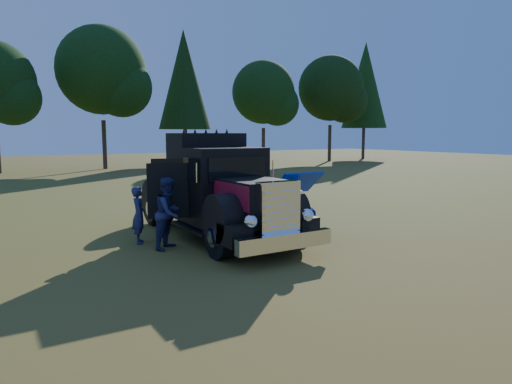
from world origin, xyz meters
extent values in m
plane|color=#43591A|center=(0.00, 0.00, 0.00)|extent=(120.00, 120.00, 0.00)
cylinder|color=#2D2116|center=(35.00, 31.00, 2.43)|extent=(0.36, 0.36, 4.86)
cone|color=black|center=(35.00, 31.00, 8.78)|extent=(5.40, 5.40, 10.12)
cylinder|color=#2D2116|center=(12.00, 31.50, 2.25)|extent=(0.36, 0.36, 4.50)
cone|color=black|center=(12.00, 31.50, 8.12)|extent=(5.00, 5.00, 9.38)
cylinder|color=#2D2116|center=(20.00, 30.00, 1.80)|extent=(0.36, 0.36, 3.60)
sphere|color=black|center=(20.00, 30.00, 7.20)|extent=(6.40, 6.40, 6.40)
sphere|color=black|center=(21.20, 29.20, 6.00)|extent=(4.40, 4.40, 4.40)
sphere|color=black|center=(-2.86, 28.74, 5.70)|extent=(4.18, 4.18, 4.18)
cylinder|color=#2D2116|center=(28.00, 29.00, 1.98)|extent=(0.36, 0.36, 3.96)
sphere|color=black|center=(28.00, 29.00, 7.92)|extent=(7.04, 7.04, 7.04)
sphere|color=black|center=(29.32, 28.12, 6.60)|extent=(4.84, 4.84, 4.84)
cylinder|color=#2D2116|center=(4.00, 30.00, 2.07)|extent=(0.36, 0.36, 4.14)
sphere|color=black|center=(4.00, 30.00, 8.28)|extent=(7.36, 7.36, 7.36)
sphere|color=black|center=(5.38, 29.08, 6.90)|extent=(5.06, 5.06, 5.06)
cylinder|color=black|center=(-0.30, -0.64, 0.55)|extent=(0.32, 1.10, 1.10)
cylinder|color=black|center=(1.80, -0.64, 0.55)|extent=(0.32, 1.10, 1.10)
cylinder|color=black|center=(-0.30, 4.16, 0.55)|extent=(0.32, 1.10, 1.10)
cylinder|color=black|center=(1.80, 4.16, 0.55)|extent=(0.32, 1.10, 1.10)
cylinder|color=black|center=(0.03, 4.16, 0.55)|extent=(0.32, 1.10, 1.10)
cylinder|color=black|center=(1.47, 4.16, 0.55)|extent=(0.32, 1.10, 1.10)
cube|color=black|center=(0.75, 1.96, 0.62)|extent=(1.60, 6.40, 0.28)
cube|color=white|center=(0.75, -1.89, 0.55)|extent=(2.50, 0.22, 0.36)
cube|color=white|center=(0.75, -1.59, 1.25)|extent=(1.05, 0.30, 1.30)
cube|color=black|center=(0.75, -0.54, 1.30)|extent=(1.35, 1.80, 1.10)
cube|color=maroon|center=(0.06, -0.54, 1.50)|extent=(0.02, 1.80, 0.60)
cube|color=maroon|center=(1.44, -0.54, 1.50)|extent=(0.02, 1.80, 0.60)
cylinder|color=black|center=(-0.20, -0.64, 0.95)|extent=(0.55, 1.24, 1.24)
cylinder|color=black|center=(1.70, -0.64, 0.95)|extent=(0.55, 1.24, 1.24)
sphere|color=white|center=(-0.03, -1.66, 1.05)|extent=(0.32, 0.32, 0.32)
sphere|color=white|center=(1.53, -1.66, 1.05)|extent=(0.32, 0.32, 0.32)
cube|color=black|center=(0.75, 1.01, 1.55)|extent=(2.05, 1.30, 2.10)
cube|color=black|center=(0.75, 0.34, 2.05)|extent=(1.70, 0.05, 0.65)
cube|color=black|center=(0.75, 2.31, 1.75)|extent=(2.05, 1.30, 2.50)
cube|color=black|center=(0.75, 3.96, 0.95)|extent=(2.00, 2.00, 0.35)
cube|color=black|center=(-0.79, 1.45, 1.45)|extent=(1.04, 0.46, 1.50)
cube|color=maroon|center=(-0.81, 1.50, 1.30)|extent=(0.80, 0.33, 0.75)
imported|color=#061292|center=(2.71, 2.29, 0.78)|extent=(2.29, 4.75, 1.56)
cube|color=#061292|center=(2.88, 0.60, 1.55)|extent=(1.39, 1.05, 0.67)
imported|color=#1B2041|center=(-1.46, 1.92, 0.78)|extent=(0.51, 0.65, 1.56)
imported|color=#1A213E|center=(-0.95, 0.96, 0.94)|extent=(1.15, 1.13, 1.87)
camera|label=1|loc=(-5.02, -10.22, 2.97)|focal=32.00mm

